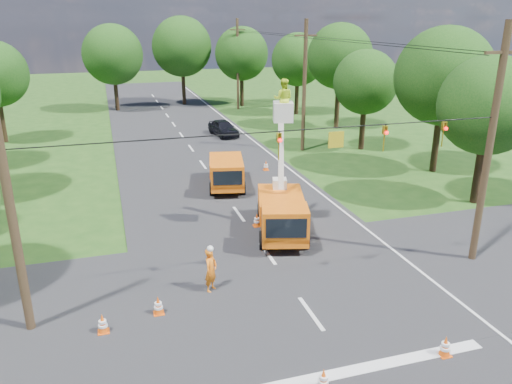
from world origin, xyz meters
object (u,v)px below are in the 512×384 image
object	(u,v)px
tree_far_b	(182,47)
pole_left	(10,206)
tree_far_c	(242,54)
tree_right_a	(488,106)
traffic_cone_0	(323,380)
tree_right_e	(298,60)
traffic_cone_1	(445,346)
tree_right_c	(366,82)
ground_worker	(211,270)
pole_right_near	(490,146)
bucket_truck	(282,203)
traffic_cone_4	(158,306)
pole_right_far	(238,64)
tree_far_a	(113,55)
traffic_cone_2	(257,220)
traffic_cone_3	(285,195)
tree_right_d	(340,56)
traffic_cone_5	(103,324)
second_truck	(227,171)
traffic_cone_7	(266,166)
distant_car	(223,128)
tree_right_b	(444,76)
pole_right_mid	(304,86)

from	to	relation	value
tree_far_b	pole_left	bearing A→B (deg)	-105.52
tree_far_c	tree_right_a	bearing A→B (deg)	-83.66
traffic_cone_0	tree_right_e	xyz separation A→B (m)	(14.97, 40.65, 5.45)
traffic_cone_1	tree_right_c	distance (m)	26.83
tree_right_c	tree_far_c	world-z (taller)	tree_far_c
ground_worker	pole_right_near	distance (m)	12.33
bucket_truck	traffic_cone_4	distance (m)	8.59
pole_right_far	tree_far_a	xyz separation A→B (m)	(-13.50, 3.00, 1.08)
traffic_cone_2	traffic_cone_3	xyz separation A→B (m)	(2.63, 3.10, 0.00)
traffic_cone_1	tree_right_d	size ratio (longest dim) A/B	0.07
traffic_cone_3	traffic_cone_5	xyz separation A→B (m)	(-10.22, -10.26, 0.00)
ground_worker	pole_right_far	distance (m)	41.21
second_truck	traffic_cone_7	bearing A→B (deg)	49.95
traffic_cone_5	pole_left	size ratio (longest dim) A/B	0.08
distant_car	pole_right_near	bearing A→B (deg)	-88.35
distant_car	pole_left	distance (m)	30.10
traffic_cone_5	tree_right_b	world-z (taller)	tree_right_b
traffic_cone_0	tree_right_e	size ratio (longest dim) A/B	0.08
traffic_cone_1	traffic_cone_3	size ratio (longest dim) A/B	1.00
tree_right_d	tree_far_c	bearing A→B (deg)	109.46
traffic_cone_0	tree_far_b	xyz separation A→B (m)	(4.17, 50.65, 6.45)
distant_car	pole_left	bearing A→B (deg)	-124.72
pole_left	traffic_cone_5	bearing A→B (deg)	-22.42
bucket_truck	traffic_cone_4	world-z (taller)	bucket_truck
traffic_cone_7	pole_right_mid	xyz separation A→B (m)	(4.56, 4.57, 4.75)
traffic_cone_2	pole_left	xyz separation A→B (m)	(-9.96, -6.18, 4.14)
tree_right_b	traffic_cone_2	bearing A→B (deg)	-158.18
tree_right_c	traffic_cone_1	bearing A→B (deg)	-112.52
traffic_cone_5	pole_right_mid	distance (m)	26.59
distant_car	pole_right_near	world-z (taller)	pole_right_near
tree_right_e	tree_far_b	xyz separation A→B (m)	(-10.80, 10.00, 1.00)
pole_left	tree_far_a	world-z (taller)	tree_far_a
traffic_cone_0	tree_right_e	bearing A→B (deg)	69.79
distant_car	pole_right_far	bearing A→B (deg)	60.95
traffic_cone_5	tree_right_e	world-z (taller)	tree_right_e
traffic_cone_3	tree_right_d	world-z (taller)	tree_right_d
tree_right_a	tree_far_a	xyz separation A→B (m)	(-18.50, 37.00, 0.63)
traffic_cone_5	tree_far_c	xyz separation A→B (m)	(16.63, 42.98, 5.70)
tree_right_a	tree_right_c	xyz separation A→B (m)	(-0.30, 13.00, -0.25)
bucket_truck	traffic_cone_4	bearing A→B (deg)	-125.08
bucket_truck	tree_right_c	xyz separation A→B (m)	(11.83, 14.03, 3.68)
tree_far_b	pole_right_far	bearing A→B (deg)	-42.27
pole_left	tree_right_c	distance (m)	29.61
pole_right_far	traffic_cone_4	bearing A→B (deg)	-108.75
traffic_cone_4	traffic_cone_7	distance (m)	18.28
traffic_cone_7	tree_right_c	xyz separation A→B (m)	(9.26, 3.57, 4.95)
pole_right_far	traffic_cone_0	bearing A→B (deg)	-101.96
second_truck	tree_far_b	world-z (taller)	tree_far_b
traffic_cone_1	pole_right_far	world-z (taller)	pole_right_far
second_truck	tree_far_b	xyz separation A→B (m)	(2.51, 32.27, 5.78)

